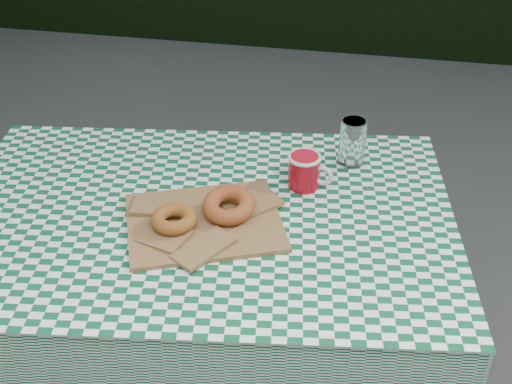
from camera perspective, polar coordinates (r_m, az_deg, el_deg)
table at (r=1.76m, az=-3.98°, el=-11.91°), size 1.17×0.86×0.75m
tablecloth at (r=1.51m, az=-4.55°, el=-1.94°), size 1.19×0.88×0.01m
paper_bag at (r=1.47m, az=-4.32°, el=-2.42°), size 0.40×0.36×0.02m
bagel_front at (r=1.44m, az=-6.84°, el=-2.25°), size 0.10×0.10×0.03m
bagel_back at (r=1.47m, az=-2.28°, el=-1.10°), size 0.13×0.13×0.04m
coffee_mug at (r=1.58m, az=4.00°, el=1.73°), size 0.17×0.17×0.08m
drinking_glass at (r=1.67m, az=8.00°, el=4.13°), size 0.09×0.09×0.12m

